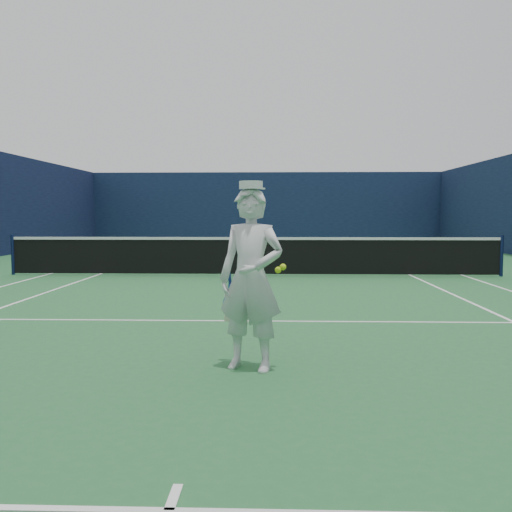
{
  "coord_description": "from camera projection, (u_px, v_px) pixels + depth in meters",
  "views": [
    {
      "loc": [
        0.57,
        -14.83,
        1.6
      ],
      "look_at": [
        0.32,
        -7.53,
        1.07
      ],
      "focal_mm": 40.0,
      "sensor_mm": 36.0,
      "label": 1
    }
  ],
  "objects": [
    {
      "name": "ground",
      "position": [
        254.0,
        275.0,
        14.92
      ],
      "size": [
        80.0,
        80.0,
        0.0
      ],
      "primitive_type": "plane",
      "color": "#246031",
      "rests_on": "ground"
    },
    {
      "name": "court_markings",
      "position": [
        254.0,
        275.0,
        14.92
      ],
      "size": [
        11.03,
        23.83,
        0.01
      ],
      "color": "white",
      "rests_on": "ground"
    },
    {
      "name": "windscreen_fence",
      "position": [
        254.0,
        199.0,
        14.78
      ],
      "size": [
        20.12,
        36.12,
        4.0
      ],
      "color": "#0F1B39",
      "rests_on": "ground"
    },
    {
      "name": "tennis_net",
      "position": [
        254.0,
        254.0,
        14.88
      ],
      "size": [
        12.88,
        0.09,
        1.07
      ],
      "color": "#141E4C",
      "rests_on": "ground"
    },
    {
      "name": "tennis_player",
      "position": [
        251.0,
        278.0,
        5.84
      ],
      "size": [
        0.79,
        0.7,
        1.94
      ],
      "rotation": [
        0.0,
        0.0,
        -0.33
      ],
      "color": "silver",
      "rests_on": "ground"
    }
  ]
}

